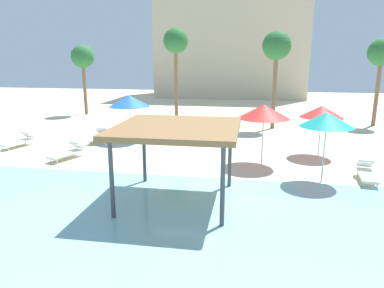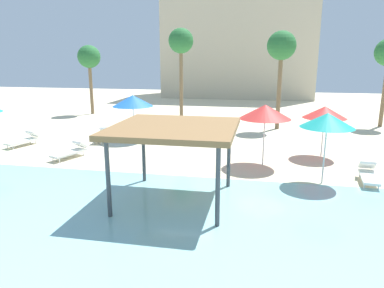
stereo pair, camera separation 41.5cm
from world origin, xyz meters
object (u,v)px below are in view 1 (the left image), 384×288
beach_umbrella_red_0 (322,112)px  beach_umbrella_red_1 (264,111)px  lounge_chair_2 (99,136)px  lounge_chair_4 (19,141)px  palm_tree_2 (83,58)px  lounge_chair_1 (367,173)px  beach_umbrella_teal_4 (327,120)px  palm_tree_1 (277,48)px  lounge_chair_0 (68,152)px  beach_umbrella_blue_5 (129,101)px  palm_tree_0 (382,54)px  palm_tree_3 (176,43)px  shade_pavilion (177,131)px

beach_umbrella_red_0 → beach_umbrella_red_1: bearing=-145.4°
lounge_chair_2 → lounge_chair_4: (-3.81, -1.89, 0.00)m
beach_umbrella_red_0 → lounge_chair_4: bearing=-177.2°
lounge_chair_4 → palm_tree_2: palm_tree_2 is taller
lounge_chair_1 → lounge_chair_4: bearing=-91.9°
beach_umbrella_teal_4 → palm_tree_1: size_ratio=0.43×
lounge_chair_0 → palm_tree_1: bearing=153.6°
beach_umbrella_blue_5 → lounge_chair_1: 13.01m
lounge_chair_4 → palm_tree_0: bearing=132.0°
palm_tree_2 → palm_tree_3: size_ratio=0.83×
lounge_chair_2 → beach_umbrella_blue_5: bearing=104.7°
palm_tree_2 → lounge_chair_4: bearing=-82.6°
lounge_chair_1 → lounge_chair_4: same height
beach_umbrella_red_1 → lounge_chair_4: 13.36m
lounge_chair_0 → lounge_chair_1: (13.39, -1.02, 0.00)m
beach_umbrella_red_0 → lounge_chair_1: 4.24m
palm_tree_1 → lounge_chair_1: bearing=-73.1°
palm_tree_1 → lounge_chair_0: bearing=-137.4°
shade_pavilion → lounge_chair_2: bearing=128.7°
beach_umbrella_blue_5 → lounge_chair_2: (-1.74, -0.66, -2.01)m
lounge_chair_4 → palm_tree_2: bearing=-155.3°
beach_umbrella_red_0 → palm_tree_0: 10.88m
lounge_chair_2 → lounge_chair_1: bearing=64.8°
palm_tree_0 → palm_tree_3: 14.63m
beach_umbrella_teal_4 → palm_tree_0: size_ratio=0.46×
lounge_chair_1 → palm_tree_1: (-3.17, 10.42, 5.07)m
beach_umbrella_red_0 → lounge_chair_1: size_ratio=1.29×
lounge_chair_0 → palm_tree_2: (-5.35, 13.16, 4.39)m
shade_pavilion → lounge_chair_1: 8.08m
beach_umbrella_teal_4 → palm_tree_2: size_ratio=0.48×
beach_umbrella_blue_5 → palm_tree_0: size_ratio=0.44×
shade_pavilion → beach_umbrella_blue_5: (-4.63, 8.62, -0.14)m
lounge_chair_4 → palm_tree_3: size_ratio=0.29×
beach_umbrella_red_1 → lounge_chair_2: (-9.33, 3.07, -2.13)m
shade_pavilion → beach_umbrella_teal_4: size_ratio=1.45×
beach_umbrella_red_1 → palm_tree_3: (-6.42, 11.41, 3.37)m
beach_umbrella_red_0 → lounge_chair_2: (-12.18, 1.10, -1.90)m
beach_umbrella_red_1 → palm_tree_1: (0.94, 8.81, 2.93)m
beach_umbrella_blue_5 → palm_tree_0: (15.77, 7.31, 2.66)m
beach_umbrella_red_0 → palm_tree_0: (5.34, 9.07, 2.77)m
palm_tree_2 → lounge_chair_0: bearing=-67.9°
beach_umbrella_red_0 → palm_tree_3: 13.72m
palm_tree_0 → palm_tree_3: size_ratio=0.87×
shade_pavilion → palm_tree_1: size_ratio=0.62×
lounge_chair_0 → beach_umbrella_blue_5: bearing=179.6°
palm_tree_1 → palm_tree_3: (-7.36, 2.61, 0.43)m
lounge_chair_2 → palm_tree_1: size_ratio=0.30×
lounge_chair_4 → palm_tree_0: 23.95m
beach_umbrella_teal_4 → beach_umbrella_blue_5: beach_umbrella_teal_4 is taller
shade_pavilion → beach_umbrella_red_0: size_ratio=1.60×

